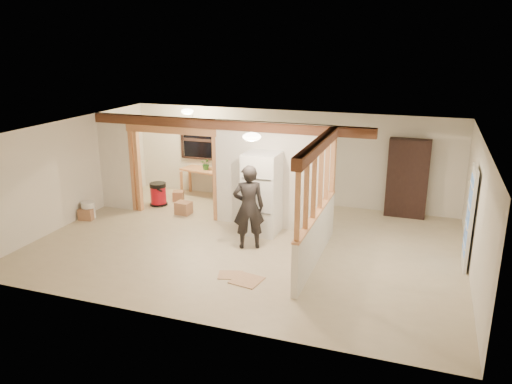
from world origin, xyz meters
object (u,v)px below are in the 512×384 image
at_px(work_table, 204,183).
at_px(bookshelf, 407,178).
at_px(refrigerator, 262,194).
at_px(woman, 249,207).
at_px(shop_vac, 158,194).

bearing_deg(work_table, bookshelf, 13.38).
height_order(refrigerator, bookshelf, bookshelf).
distance_m(woman, shop_vac, 3.83).
height_order(work_table, shop_vac, work_table).
xyz_separation_m(woman, bookshelf, (3.03, 3.17, 0.08)).
bearing_deg(woman, refrigerator, -113.69).
bearing_deg(work_table, shop_vac, -113.71).
distance_m(woman, work_table, 3.94).
relative_size(woman, shop_vac, 2.92).
bearing_deg(refrigerator, woman, -89.18).
relative_size(woman, work_table, 1.44).
bearing_deg(work_table, refrigerator, -28.94).
bearing_deg(refrigerator, shop_vac, 163.41).
height_order(woman, shop_vac, woman).
relative_size(refrigerator, woman, 1.03).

